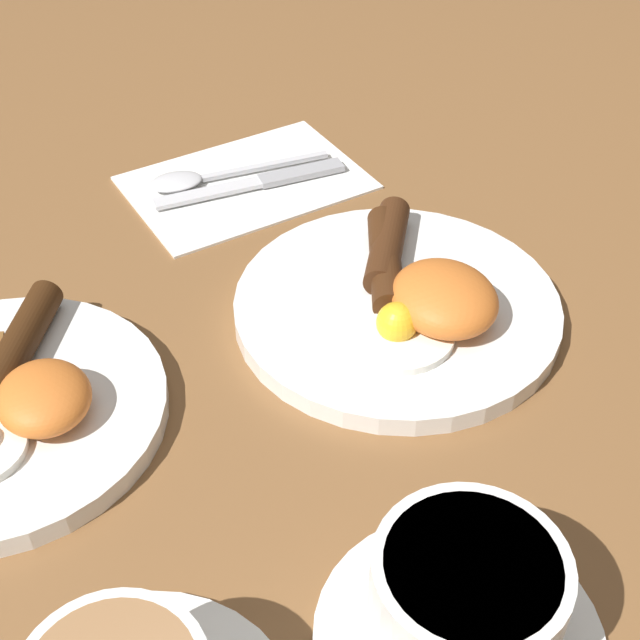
% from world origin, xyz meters
% --- Properties ---
extents(ground_plane, '(3.00, 3.00, 0.00)m').
position_xyz_m(ground_plane, '(0.00, 0.00, 0.00)').
color(ground_plane, brown).
extents(breakfast_plate_near, '(0.24, 0.24, 0.05)m').
position_xyz_m(breakfast_plate_near, '(-0.00, -0.00, 0.01)').
color(breakfast_plate_near, white).
rests_on(breakfast_plate_near, ground_plane).
extents(teacup_near, '(0.15, 0.15, 0.07)m').
position_xyz_m(teacup_near, '(-0.24, 0.09, 0.03)').
color(teacup_near, white).
rests_on(teacup_near, ground_plane).
extents(napkin, '(0.16, 0.22, 0.01)m').
position_xyz_m(napkin, '(0.22, 0.04, 0.00)').
color(napkin, white).
rests_on(napkin, ground_plane).
extents(knife, '(0.02, 0.18, 0.01)m').
position_xyz_m(knife, '(0.20, 0.03, 0.01)').
color(knife, silver).
rests_on(knife, napkin).
extents(spoon, '(0.04, 0.17, 0.01)m').
position_xyz_m(spoon, '(0.23, 0.08, 0.01)').
color(spoon, silver).
rests_on(spoon, napkin).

